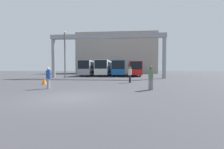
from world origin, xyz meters
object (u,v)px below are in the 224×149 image
(bus_slot_3, at_px, (134,68))
(lamp_post, at_px, (65,52))
(bus_slot_2, at_px, (119,68))
(pedestrian_near_center, at_px, (151,77))
(pedestrian_near_left, at_px, (48,77))
(pedestrian_mid_right, at_px, (130,74))
(bus_slot_0, at_px, (90,67))
(traffic_cone, at_px, (44,81))
(bus_slot_1, at_px, (105,67))

(bus_slot_3, xyz_separation_m, lamp_post, (-11.83, -10.79, 2.46))
(bus_slot_2, xyz_separation_m, bus_slot_3, (3.36, 1.07, -0.10))
(lamp_post, bearing_deg, pedestrian_near_center, -47.52)
(lamp_post, bearing_deg, pedestrian_near_left, -72.85)
(pedestrian_mid_right, bearing_deg, bus_slot_0, -143.29)
(bus_slot_2, height_order, pedestrian_near_left, bus_slot_2)
(pedestrian_near_center, bearing_deg, bus_slot_0, 146.17)
(bus_slot_3, height_order, traffic_cone, bus_slot_3)
(bus_slot_2, bearing_deg, pedestrian_near_left, -101.44)
(bus_slot_1, bearing_deg, pedestrian_mid_right, -73.76)
(traffic_cone, bearing_deg, pedestrian_near_left, -55.85)
(bus_slot_2, height_order, lamp_post, lamp_post)
(pedestrian_near_center, height_order, traffic_cone, pedestrian_near_center)
(bus_slot_3, bearing_deg, bus_slot_1, -178.57)
(bus_slot_1, bearing_deg, bus_slot_0, -169.29)
(lamp_post, bearing_deg, bus_slot_1, 64.31)
(bus_slot_0, xyz_separation_m, lamp_post, (-1.75, -9.99, 2.31))
(bus_slot_1, xyz_separation_m, bus_slot_3, (6.72, 0.17, -0.18))
(bus_slot_2, distance_m, pedestrian_near_center, 22.66)
(lamp_post, bearing_deg, bus_slot_2, 48.95)
(bus_slot_3, distance_m, pedestrian_near_center, 23.51)
(traffic_cone, bearing_deg, bus_slot_1, 80.79)
(bus_slot_1, xyz_separation_m, pedestrian_near_left, (-1.19, -23.35, -1.06))
(bus_slot_2, distance_m, pedestrian_mid_right, 17.06)
(bus_slot_3, height_order, lamp_post, lamp_post)
(bus_slot_0, xyz_separation_m, pedestrian_mid_right, (8.55, -17.20, -0.95))
(traffic_cone, height_order, lamp_post, lamp_post)
(bus_slot_0, xyz_separation_m, traffic_cone, (0.07, -19.62, -1.58))
(traffic_cone, bearing_deg, pedestrian_mid_right, 15.91)
(bus_slot_2, distance_m, lamp_post, 13.11)
(bus_slot_2, bearing_deg, bus_slot_1, 165.00)
(bus_slot_3, height_order, pedestrian_near_left, bus_slot_3)
(pedestrian_near_center, xyz_separation_m, lamp_post, (-11.63, 12.70, 3.29))
(bus_slot_3, xyz_separation_m, pedestrian_near_center, (-0.20, -23.49, -0.83))
(bus_slot_1, height_order, bus_slot_2, bus_slot_1)
(pedestrian_mid_right, bearing_deg, bus_slot_3, -174.56)
(bus_slot_0, relative_size, bus_slot_2, 1.05)
(bus_slot_0, bearing_deg, pedestrian_near_center, -66.48)
(bus_slot_0, xyz_separation_m, pedestrian_near_center, (9.87, -22.69, -0.98))
(pedestrian_mid_right, distance_m, lamp_post, 12.99)
(bus_slot_3, bearing_deg, traffic_cone, -116.09)
(bus_slot_1, xyz_separation_m, bus_slot_2, (3.36, -0.90, -0.08))
(bus_slot_0, distance_m, pedestrian_mid_right, 19.24)
(pedestrian_mid_right, distance_m, traffic_cone, 8.84)
(bus_slot_1, distance_m, traffic_cone, 20.58)
(bus_slot_1, distance_m, bus_slot_3, 6.72)
(bus_slot_2, relative_size, traffic_cone, 16.61)
(bus_slot_2, bearing_deg, bus_slot_3, 17.63)
(bus_slot_0, distance_m, bus_slot_3, 10.11)
(pedestrian_near_left, height_order, pedestrian_near_center, pedestrian_near_center)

